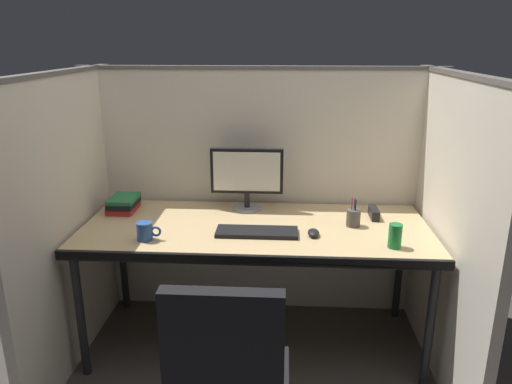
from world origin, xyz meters
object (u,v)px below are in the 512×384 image
(red_stapler, at_px, (374,213))
(coffee_mug, at_px, (145,231))
(book_stack, at_px, (124,204))
(pen_cup, at_px, (353,218))
(keyboard_main, at_px, (257,232))
(soda_can, at_px, (395,236))
(computer_mouse, at_px, (313,233))
(monitor_center, at_px, (247,175))
(desk, at_px, (255,235))

(red_stapler, bearing_deg, coffee_mug, -161.70)
(book_stack, height_order, pen_cup, pen_cup)
(keyboard_main, distance_m, soda_can, 0.70)
(keyboard_main, xyz_separation_m, red_stapler, (0.66, 0.29, 0.02))
(soda_can, bearing_deg, computer_mouse, 162.44)
(book_stack, bearing_deg, monitor_center, 5.74)
(desk, bearing_deg, keyboard_main, -81.83)
(coffee_mug, relative_size, pen_cup, 0.78)
(pen_cup, bearing_deg, desk, -175.23)
(coffee_mug, height_order, soda_can, soda_can)
(desk, relative_size, red_stapler, 12.67)
(red_stapler, relative_size, soda_can, 1.23)
(desk, bearing_deg, monitor_center, 103.47)
(keyboard_main, relative_size, red_stapler, 2.87)
(computer_mouse, height_order, pen_cup, pen_cup)
(monitor_center, bearing_deg, pen_cup, -21.65)
(desk, height_order, computer_mouse, computer_mouse)
(book_stack, relative_size, red_stapler, 1.46)
(desk, height_order, book_stack, book_stack)
(pen_cup, bearing_deg, monitor_center, 158.35)
(monitor_center, distance_m, red_stapler, 0.77)
(computer_mouse, height_order, red_stapler, red_stapler)
(book_stack, relative_size, soda_can, 1.80)
(monitor_center, height_order, pen_cup, monitor_center)
(desk, height_order, pen_cup, pen_cup)
(monitor_center, distance_m, soda_can, 0.94)
(desk, height_order, soda_can, soda_can)
(desk, bearing_deg, soda_can, -18.45)
(monitor_center, bearing_deg, book_stack, -174.26)
(computer_mouse, bearing_deg, pen_cup, 34.67)
(book_stack, distance_m, red_stapler, 1.47)
(monitor_center, xyz_separation_m, pen_cup, (0.60, -0.24, -0.17))
(desk, xyz_separation_m, coffee_mug, (-0.55, -0.22, 0.10))
(keyboard_main, height_order, computer_mouse, computer_mouse)
(coffee_mug, bearing_deg, monitor_center, 46.23)
(monitor_center, height_order, computer_mouse, monitor_center)
(keyboard_main, relative_size, soda_can, 3.52)
(monitor_center, bearing_deg, desk, -76.53)
(desk, distance_m, keyboard_main, 0.12)
(computer_mouse, relative_size, red_stapler, 0.64)
(soda_can, bearing_deg, book_stack, 163.53)
(book_stack, bearing_deg, pen_cup, -7.07)
(desk, relative_size, coffee_mug, 15.08)
(monitor_center, height_order, coffee_mug, monitor_center)
(desk, xyz_separation_m, computer_mouse, (0.31, -0.11, 0.07))
(desk, xyz_separation_m, monitor_center, (-0.07, 0.28, 0.27))
(monitor_center, distance_m, book_stack, 0.76)
(red_stapler, bearing_deg, desk, -164.48)
(book_stack, bearing_deg, keyboard_main, -20.99)
(computer_mouse, distance_m, soda_can, 0.41)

